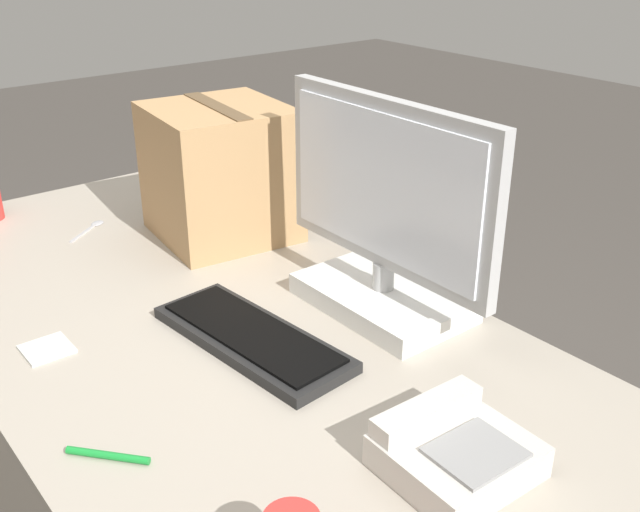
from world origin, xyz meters
The scene contains 8 objects.
office_desk centered at (0.00, 0.00, 0.38)m, with size 1.80×0.90×0.75m.
monitor centered at (0.22, 0.30, 0.93)m, with size 0.55×0.22×0.44m.
keyboard centered at (0.17, 0.01, 0.77)m, with size 0.44×0.20×0.03m.
desk_phone centered at (0.65, 0.05, 0.78)m, with size 0.19×0.21×0.08m.
spoon centered at (-0.56, 0.00, 0.75)m, with size 0.10×0.13×0.00m.
cardboard_box centered at (-0.32, 0.25, 0.92)m, with size 0.35×0.35×0.33m.
pen_marker centered at (0.31, -0.34, 0.76)m, with size 0.11×0.09×0.01m.
sticky_note_pad centered at (-0.05, -0.31, 0.76)m, with size 0.09×0.09×0.01m.
Camera 1 is at (1.21, -0.65, 1.50)m, focal length 42.00 mm.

